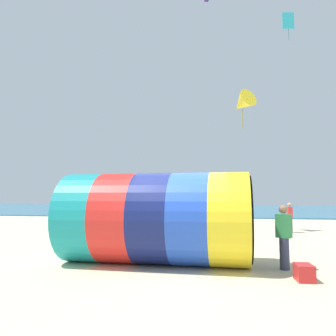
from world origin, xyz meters
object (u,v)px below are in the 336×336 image
(giant_inflatable_tube, at_px, (156,218))
(bystander_mid_beach, at_px, (218,212))
(bystander_far_left, at_px, (290,217))
(kite_handler, at_px, (284,237))
(cooler_box, at_px, (304,273))
(kite_yellow_delta, at_px, (242,103))
(kite_cyan_diamond, at_px, (288,21))

(giant_inflatable_tube, bearing_deg, bystander_mid_beach, 82.69)
(bystander_mid_beach, distance_m, bystander_far_left, 4.43)
(giant_inflatable_tube, relative_size, kite_handler, 3.19)
(cooler_box, bearing_deg, kite_yellow_delta, 93.84)
(bystander_far_left, bearing_deg, kite_yellow_delta, 167.83)
(kite_handler, bearing_deg, cooler_box, -78.36)
(bystander_far_left, bearing_deg, giant_inflatable_tube, -120.47)
(bystander_mid_beach, bearing_deg, kite_yellow_delta, -52.85)
(kite_yellow_delta, xyz_separation_m, cooler_box, (0.70, -10.46, -6.83))
(bystander_mid_beach, distance_m, cooler_box, 12.60)
(kite_cyan_diamond, distance_m, cooler_box, 20.69)
(kite_handler, xyz_separation_m, bystander_mid_beach, (-1.94, 11.30, 0.08))
(kite_handler, bearing_deg, kite_cyan_diamond, 77.90)
(kite_cyan_diamond, distance_m, bystander_far_left, 14.28)
(giant_inflatable_tube, bearing_deg, kite_handler, -2.38)
(kite_cyan_diamond, relative_size, bystander_mid_beach, 1.13)
(giant_inflatable_tube, xyz_separation_m, bystander_mid_beach, (1.43, 11.16, -0.34))
(giant_inflatable_tube, bearing_deg, cooler_box, -18.89)
(kite_yellow_delta, relative_size, bystander_far_left, 1.44)
(cooler_box, bearing_deg, kite_cyan_diamond, 79.57)
(bystander_mid_beach, relative_size, bystander_far_left, 1.16)
(kite_yellow_delta, distance_m, cooler_box, 12.51)
(kite_cyan_diamond, xyz_separation_m, kite_yellow_delta, (-3.48, -4.66, -7.01))
(giant_inflatable_tube, bearing_deg, kite_yellow_delta, 72.56)
(kite_handler, relative_size, cooler_box, 3.14)
(kite_cyan_diamond, relative_size, cooler_box, 3.87)
(kite_cyan_diamond, bearing_deg, kite_handler, -102.10)
(kite_cyan_diamond, bearing_deg, giant_inflatable_tube, -114.68)
(kite_cyan_diamond, bearing_deg, bystander_mid_beach, -151.14)
(bystander_mid_beach, bearing_deg, cooler_box, -80.08)
(kite_yellow_delta, xyz_separation_m, bystander_far_left, (2.25, -0.48, -6.24))
(giant_inflatable_tube, bearing_deg, bystander_far_left, 59.53)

